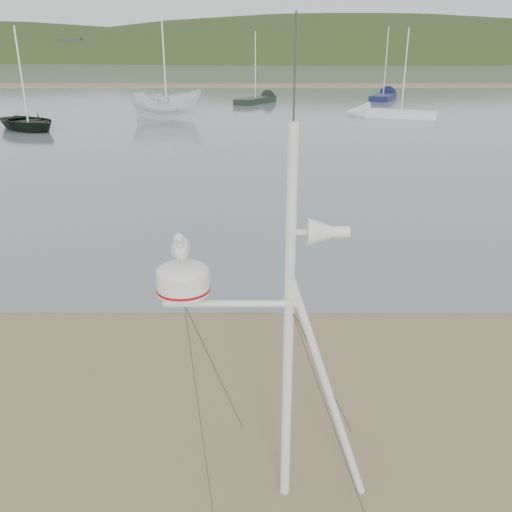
{
  "coord_description": "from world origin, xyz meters",
  "views": [
    {
      "loc": [
        2.33,
        -5.06,
        4.62
      ],
      "look_at": [
        2.32,
        1.0,
        2.29
      ],
      "focal_mm": 38.0,
      "sensor_mm": 36.0,
      "label": 1
    }
  ],
  "objects_px": {
    "sailboat_blue_far": "(387,95)",
    "sailboat_white_near": "(378,113)",
    "sailboat_dark_mid": "(264,99)",
    "mast_rig": "(281,405)",
    "boat_white": "(165,81)",
    "boat_dark": "(23,88)"
  },
  "relations": [
    {
      "from": "sailboat_blue_far",
      "to": "sailboat_white_near",
      "type": "xyz_separation_m",
      "value": [
        -4.13,
        -15.65,
        0.0
      ]
    },
    {
      "from": "sailboat_dark_mid",
      "to": "sailboat_blue_far",
      "type": "xyz_separation_m",
      "value": [
        12.12,
        4.02,
        -0.0
      ]
    },
    {
      "from": "mast_rig",
      "to": "boat_white",
      "type": "distance_m",
      "value": 35.14
    },
    {
      "from": "sailboat_white_near",
      "to": "boat_white",
      "type": "bearing_deg",
      "value": -176.86
    },
    {
      "from": "boat_dark",
      "to": "sailboat_blue_far",
      "type": "relative_size",
      "value": 0.67
    },
    {
      "from": "sailboat_white_near",
      "to": "sailboat_blue_far",
      "type": "bearing_deg",
      "value": 75.2
    },
    {
      "from": "boat_dark",
      "to": "boat_white",
      "type": "distance_m",
      "value": 9.56
    },
    {
      "from": "mast_rig",
      "to": "boat_white",
      "type": "relative_size",
      "value": 0.99
    },
    {
      "from": "boat_dark",
      "to": "mast_rig",
      "type": "bearing_deg",
      "value": -112.64
    },
    {
      "from": "mast_rig",
      "to": "sailboat_dark_mid",
      "type": "xyz_separation_m",
      "value": [
        0.43,
        46.95,
        -0.88
      ]
    },
    {
      "from": "boat_dark",
      "to": "sailboat_white_near",
      "type": "height_order",
      "value": "sailboat_white_near"
    },
    {
      "from": "sailboat_dark_mid",
      "to": "boat_dark",
      "type": "bearing_deg",
      "value": -127.74
    },
    {
      "from": "boat_white",
      "to": "mast_rig",
      "type": "bearing_deg",
      "value": -167.79
    },
    {
      "from": "sailboat_blue_far",
      "to": "boat_dark",
      "type": "bearing_deg",
      "value": -139.55
    },
    {
      "from": "sailboat_dark_mid",
      "to": "sailboat_white_near",
      "type": "xyz_separation_m",
      "value": [
        7.98,
        -11.63,
        0.0
      ]
    },
    {
      "from": "boat_dark",
      "to": "boat_white",
      "type": "xyz_separation_m",
      "value": [
        7.35,
        6.12,
        0.07
      ]
    },
    {
      "from": "sailboat_white_near",
      "to": "mast_rig",
      "type": "bearing_deg",
      "value": -103.41
    },
    {
      "from": "boat_white",
      "to": "sailboat_blue_far",
      "type": "relative_size",
      "value": 0.69
    },
    {
      "from": "boat_white",
      "to": "sailboat_blue_far",
      "type": "bearing_deg",
      "value": -47.89
    },
    {
      "from": "boat_dark",
      "to": "sailboat_dark_mid",
      "type": "xyz_separation_m",
      "value": [
        14.37,
        18.57,
        -2.15
      ]
    },
    {
      "from": "mast_rig",
      "to": "sailboat_blue_far",
      "type": "bearing_deg",
      "value": 76.16
    },
    {
      "from": "boat_dark",
      "to": "sailboat_white_near",
      "type": "relative_size",
      "value": 0.73
    }
  ]
}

